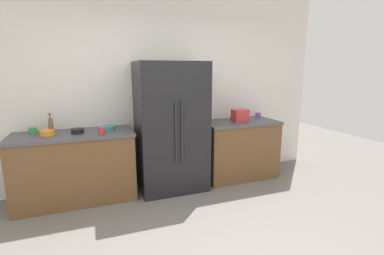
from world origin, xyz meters
TOP-DOWN VIEW (x-y plane):
  - kitchen_back_panel at (0.00, 2.02)m, footprint 5.49×0.10m
  - counter_left at (-1.11, 1.65)m, footprint 1.48×0.66m
  - counter_right at (1.28, 1.65)m, footprint 1.18×0.66m
  - refrigerator at (0.16, 1.60)m, footprint 0.93×0.72m
  - toaster at (1.26, 1.60)m, footprint 0.23×0.18m
  - bottle_a at (-1.37, 1.80)m, footprint 0.06×0.06m
  - cup_a at (-0.77, 1.45)m, footprint 0.08×0.08m
  - cup_b at (-1.59, 1.83)m, footprint 0.10×0.10m
  - cup_c at (1.72, 1.80)m, footprint 0.09×0.09m
  - bowl_a at (-1.06, 1.62)m, footprint 0.15×0.15m
  - bowl_b at (-1.39, 1.61)m, footprint 0.17×0.17m
  - bowl_c at (-0.68, 1.72)m, footprint 0.19×0.19m

SIDE VIEW (x-z plane):
  - counter_left at x=-1.11m, z-range 0.00..0.90m
  - counter_right at x=1.28m, z-range 0.00..0.90m
  - refrigerator at x=0.16m, z-range 0.00..1.80m
  - bowl_c at x=-0.68m, z-range 0.90..0.95m
  - bowl_a at x=-1.06m, z-range 0.90..0.96m
  - bowl_b at x=-1.39m, z-range 0.90..0.97m
  - cup_b at x=-1.59m, z-range 0.90..0.97m
  - cup_c at x=1.72m, z-range 0.90..0.98m
  - cup_a at x=-0.77m, z-range 0.90..0.99m
  - toaster at x=1.26m, z-range 0.90..1.09m
  - bottle_a at x=-1.37m, z-range 0.88..1.12m
  - kitchen_back_panel at x=0.00m, z-range 0.00..3.01m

